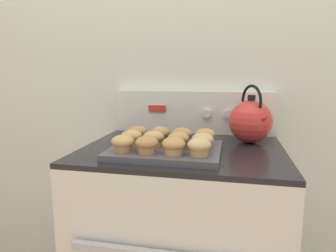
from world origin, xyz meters
TOP-DOWN VIEW (x-y plane):
  - wall_back at (0.00, 0.66)m, footprint 8.00×0.05m
  - control_panel at (0.00, 0.60)m, footprint 0.73×0.07m
  - muffin_pan at (-0.04, 0.21)m, footprint 0.38×0.30m
  - muffin_r0_c0 at (-0.17, 0.13)m, footprint 0.08×0.08m
  - muffin_r0_c1 at (-0.09, 0.12)m, footprint 0.08×0.08m
  - muffin_r0_c2 at (-0.00, 0.13)m, footprint 0.08×0.08m
  - muffin_r0_c3 at (0.08, 0.13)m, footprint 0.08×0.08m
  - muffin_r1_c0 at (-0.17, 0.21)m, footprint 0.08×0.08m
  - muffin_r1_c1 at (-0.09, 0.22)m, footprint 0.08×0.08m
  - muffin_r1_c2 at (0.00, 0.21)m, footprint 0.08×0.08m
  - muffin_r1_c3 at (0.08, 0.21)m, footprint 0.08×0.08m
  - muffin_r2_c0 at (-0.18, 0.30)m, footprint 0.08×0.08m
  - muffin_r2_c1 at (-0.08, 0.30)m, footprint 0.08×0.08m
  - muffin_r2_c2 at (-0.00, 0.29)m, footprint 0.08×0.08m
  - muffin_r2_c3 at (0.08, 0.30)m, footprint 0.08×0.08m
  - tea_kettle at (0.25, 0.44)m, footprint 0.17×0.20m

SIDE VIEW (x-z plane):
  - muffin_pan at x=-0.04m, z-range 0.92..0.94m
  - muffin_r0_c0 at x=-0.17m, z-range 0.94..1.00m
  - muffin_r0_c1 at x=-0.09m, z-range 0.94..1.00m
  - muffin_r0_c2 at x=0.00m, z-range 0.94..1.00m
  - muffin_r0_c3 at x=0.08m, z-range 0.94..1.00m
  - muffin_r1_c0 at x=-0.17m, z-range 0.94..1.00m
  - muffin_r1_c1 at x=-0.09m, z-range 0.94..1.00m
  - muffin_r1_c2 at x=0.00m, z-range 0.94..1.00m
  - muffin_r1_c3 at x=0.08m, z-range 0.94..1.00m
  - muffin_r2_c0 at x=-0.18m, z-range 0.94..1.00m
  - muffin_r2_c1 at x=-0.08m, z-range 0.94..1.00m
  - muffin_r2_c2 at x=0.00m, z-range 0.94..1.00m
  - muffin_r2_c3 at x=0.08m, z-range 0.94..1.00m
  - tea_kettle at x=0.25m, z-range 0.89..1.13m
  - control_panel at x=0.00m, z-range 0.92..1.12m
  - wall_back at x=0.00m, z-range 0.00..2.40m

